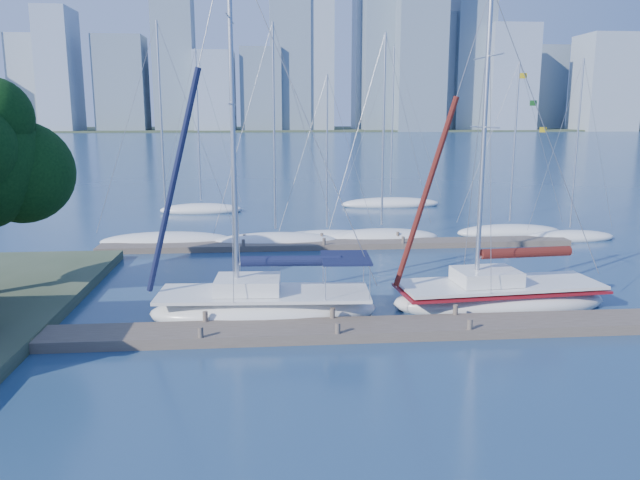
{
  "coord_description": "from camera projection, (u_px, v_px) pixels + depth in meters",
  "views": [
    {
      "loc": [
        -2.55,
        -22.63,
        8.36
      ],
      "look_at": [
        -0.23,
        4.0,
        2.94
      ],
      "focal_mm": 35.0,
      "sensor_mm": 36.0,
      "label": 1
    }
  ],
  "objects": [
    {
      "name": "sailboat_navy",
      "position": [
        264.0,
        291.0,
        25.84
      ],
      "size": [
        9.57,
        3.59,
        15.63
      ],
      "rotation": [
        0.0,
        0.0,
        -0.05
      ],
      "color": "silver",
      "rests_on": "ground"
    },
    {
      "name": "bg_boat_0",
      "position": [
        167.0,
        240.0,
        40.48
      ],
      "size": [
        8.92,
        4.07,
        14.32
      ],
      "rotation": [
        0.0,
        0.0,
        0.19
      ],
      "color": "silver",
      "rests_on": "ground"
    },
    {
      "name": "ground",
      "position": [
        335.0,
        335.0,
        23.97
      ],
      "size": [
        700.0,
        700.0,
        0.0
      ],
      "primitive_type": "plane",
      "color": "navy",
      "rests_on": "ground"
    },
    {
      "name": "near_dock",
      "position": [
        335.0,
        330.0,
        23.93
      ],
      "size": [
        26.0,
        2.0,
        0.4
      ],
      "primitive_type": "cube",
      "color": "#50443A",
      "rests_on": "ground"
    },
    {
      "name": "bg_boat_5",
      "position": [
        569.0,
        236.0,
        42.07
      ],
      "size": [
        6.36,
        2.45,
        12.15
      ],
      "rotation": [
        0.0,
        0.0,
        0.09
      ],
      "color": "silver",
      "rests_on": "ground"
    },
    {
      "name": "skyline",
      "position": [
        320.0,
        57.0,
        302.19
      ],
      "size": [
        502.52,
        51.31,
        112.18
      ],
      "color": "#7D8CA2",
      "rests_on": "ground"
    },
    {
      "name": "far_shore",
      "position": [
        270.0,
        130.0,
        336.42
      ],
      "size": [
        800.0,
        100.0,
        1.5
      ],
      "primitive_type": "cube",
      "color": "#38472D",
      "rests_on": "ground"
    },
    {
      "name": "bg_boat_6",
      "position": [
        201.0,
        209.0,
        53.82
      ],
      "size": [
        7.4,
        3.76,
        14.01
      ],
      "rotation": [
        0.0,
        0.0,
        -0.21
      ],
      "color": "silver",
      "rests_on": "ground"
    },
    {
      "name": "bg_boat_7",
      "position": [
        391.0,
        203.0,
        57.38
      ],
      "size": [
        9.37,
        5.58,
        14.58
      ],
      "rotation": [
        0.0,
        0.0,
        -0.37
      ],
      "color": "silver",
      "rests_on": "ground"
    },
    {
      "name": "sailboat_maroon",
      "position": [
        499.0,
        285.0,
        27.24
      ],
      "size": [
        9.68,
        3.9,
        13.98
      ],
      "rotation": [
        0.0,
        0.0,
        0.09
      ],
      "color": "silver",
      "rests_on": "ground"
    },
    {
      "name": "bg_boat_2",
      "position": [
        327.0,
        236.0,
        42.15
      ],
      "size": [
        7.08,
        3.81,
        11.15
      ],
      "rotation": [
        0.0,
        0.0,
        0.29
      ],
      "color": "silver",
      "rests_on": "ground"
    },
    {
      "name": "far_dock",
      "position": [
        339.0,
        245.0,
        39.73
      ],
      "size": [
        30.0,
        1.8,
        0.36
      ],
      "primitive_type": "cube",
      "color": "#50443A",
      "rests_on": "ground"
    },
    {
      "name": "bg_boat_4",
      "position": [
        509.0,
        232.0,
        43.72
      ],
      "size": [
        7.59,
        2.75,
        12.16
      ],
      "rotation": [
        0.0,
        0.0,
        -0.07
      ],
      "color": "silver",
      "rests_on": "ground"
    },
    {
      "name": "bg_boat_1",
      "position": [
        276.0,
        241.0,
        40.38
      ],
      "size": [
        8.47,
        4.72,
        14.22
      ],
      "rotation": [
        0.0,
        0.0,
        0.3
      ],
      "color": "silver",
      "rests_on": "ground"
    },
    {
      "name": "bg_boat_3",
      "position": [
        381.0,
        237.0,
        41.68
      ],
      "size": [
        8.1,
        4.77,
        13.77
      ],
      "rotation": [
        0.0,
        0.0,
        0.32
      ],
      "color": "silver",
      "rests_on": "ground"
    }
  ]
}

